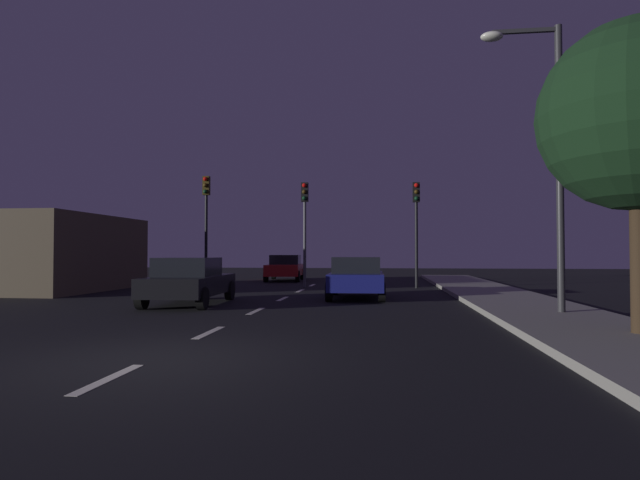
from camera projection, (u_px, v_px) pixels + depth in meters
ground_plane at (261, 309)px, 14.60m from camera, size 80.00×80.00×0.00m
sidewalk_curb_right at (535, 310)px, 13.70m from camera, size 3.00×40.00×0.15m
lane_stripe_nearest at (109, 379)px, 6.46m from camera, size 0.16×1.60×0.01m
lane_stripe_second at (209, 332)px, 10.24m from camera, size 0.16×1.60×0.01m
lane_stripe_third at (256, 311)px, 14.01m from camera, size 0.16×1.60×0.01m
lane_stripe_fourth at (283, 299)px, 17.78m from camera, size 0.16×1.60×0.01m
lane_stripe_fifth at (300, 291)px, 21.55m from camera, size 0.16×1.60×0.01m
lane_stripe_sixth at (312, 285)px, 25.32m from camera, size 0.16×1.60×0.01m
traffic_signal_left at (206, 210)px, 24.50m from camera, size 0.32×0.38×5.28m
traffic_signal_center at (305, 214)px, 23.92m from camera, size 0.32×0.38×4.89m
traffic_signal_right at (416, 214)px, 23.29m from camera, size 0.32×0.38×4.82m
car_stopped_ahead at (357, 277)px, 18.05m from camera, size 2.02×3.91×1.45m
car_adjacent_lane at (189, 281)px, 15.84m from camera, size 2.14×4.26×1.45m
car_oncoming_far at (285, 268)px, 29.57m from camera, size 2.24×4.32×1.48m
street_lamp_right at (547, 141)px, 12.66m from camera, size 1.97×0.36×7.25m
roadside_tree_right at (638, 116)px, 9.32m from camera, size 3.50×3.50×5.86m
storefront_left at (54, 253)px, 21.82m from camera, size 4.97×7.25×3.18m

